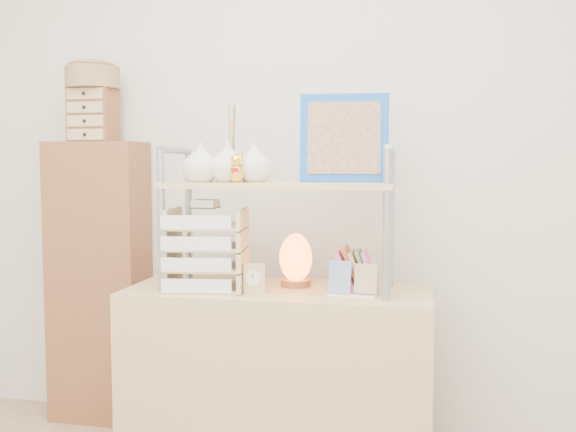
# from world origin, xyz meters

# --- Properties ---
(desk) EXTENTS (1.20, 0.50, 0.75)m
(desk) POSITION_xyz_m (0.00, 1.20, 0.38)
(desk) COLOR tan
(desk) RESTS_ON ground
(cabinet) EXTENTS (0.45, 0.24, 1.35)m
(cabinet) POSITION_xyz_m (-0.98, 1.57, 0.68)
(cabinet) COLOR brown
(cabinet) RESTS_ON ground
(hutch) EXTENTS (0.90, 0.34, 0.77)m
(hutch) POSITION_xyz_m (-0.05, 1.21, 1.19)
(hutch) COLOR #9399A0
(hutch) RESTS_ON desk
(letter_tray) EXTENTS (0.33, 0.31, 0.36)m
(letter_tray) POSITION_xyz_m (-0.28, 1.13, 0.89)
(letter_tray) COLOR tan
(letter_tray) RESTS_ON desk
(salt_lamp) EXTENTS (0.14, 0.13, 0.22)m
(salt_lamp) POSITION_xyz_m (0.06, 1.26, 0.86)
(salt_lamp) COLOR brown
(salt_lamp) RESTS_ON desk
(desk_clock) EXTENTS (0.09, 0.05, 0.11)m
(desk_clock) POSITION_xyz_m (-0.07, 1.09, 0.81)
(desk_clock) COLOR tan
(desk_clock) RESTS_ON desk
(postcard_stand) EXTENTS (0.19, 0.07, 0.13)m
(postcard_stand) POSITION_xyz_m (0.30, 1.11, 0.79)
(postcard_stand) COLOR white
(postcard_stand) RESTS_ON desk
(drawer_chest) EXTENTS (0.20, 0.16, 0.25)m
(drawer_chest) POSITION_xyz_m (-0.98, 1.55, 1.48)
(drawer_chest) COLOR brown
(drawer_chest) RESTS_ON cabinet
(woven_basket) EXTENTS (0.25, 0.25, 0.10)m
(woven_basket) POSITION_xyz_m (-0.98, 1.55, 1.65)
(woven_basket) COLOR olive
(woven_basket) RESTS_ON drawer_chest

